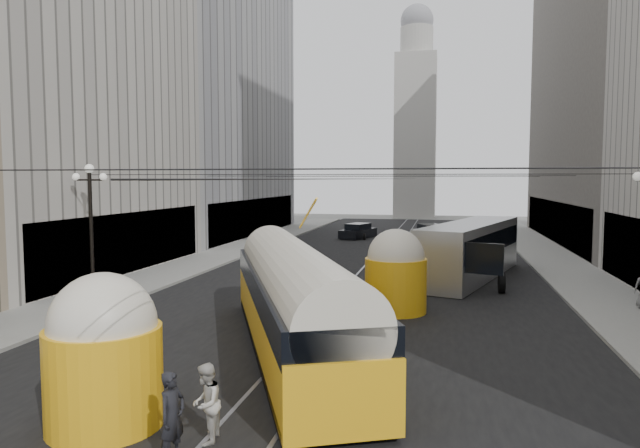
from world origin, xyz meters
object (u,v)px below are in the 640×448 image
at_px(streetcar, 294,299).
at_px(pedestrian_crossing_b, 206,403).
at_px(pedestrian_crossing_a, 172,417).
at_px(city_bus, 471,248).

bearing_deg(streetcar, pedestrian_crossing_b, -91.66).
bearing_deg(pedestrian_crossing_a, streetcar, 9.56).
height_order(city_bus, pedestrian_crossing_b, city_bus).
xyz_separation_m(streetcar, pedestrian_crossing_a, (-0.51, -7.71, -0.86)).
bearing_deg(streetcar, pedestrian_crossing_a, -93.82).
relative_size(streetcar, city_bus, 1.18).
bearing_deg(city_bus, streetcar, -111.83).
height_order(city_bus, pedestrian_crossing_a, city_bus).
distance_m(streetcar, pedestrian_crossing_b, 6.83).
xyz_separation_m(city_bus, pedestrian_crossing_a, (-6.96, -23.81, -0.84)).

